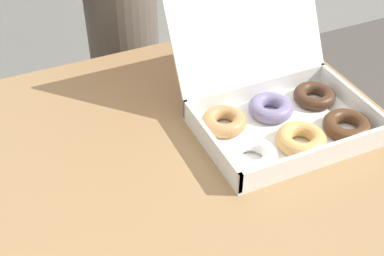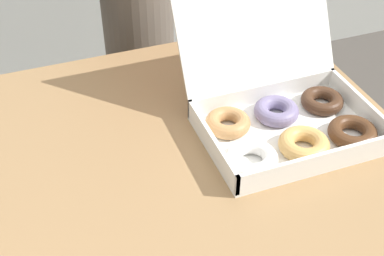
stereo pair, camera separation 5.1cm
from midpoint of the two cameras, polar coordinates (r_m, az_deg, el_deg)
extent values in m
cube|color=white|center=(1.11, 8.54, -0.25)|extent=(0.35, 0.25, 0.01)
cube|color=white|center=(1.03, 0.58, -1.65)|extent=(0.01, 0.25, 0.04)
cube|color=white|center=(1.18, 15.69, 2.85)|extent=(0.01, 0.25, 0.04)
cube|color=white|center=(1.02, 12.10, -3.00)|extent=(0.35, 0.01, 0.04)
cube|color=white|center=(1.18, 5.67, 4.03)|extent=(0.35, 0.01, 0.04)
cube|color=white|center=(1.16, 4.55, 10.97)|extent=(0.35, 0.12, 0.22)
torus|color=white|center=(1.02, 4.98, -2.98)|extent=(0.13, 0.13, 0.03)
torus|color=#B27F4C|center=(1.10, 2.13, 0.69)|extent=(0.12, 0.12, 0.03)
torus|color=tan|center=(1.07, 10.23, -1.25)|extent=(0.14, 0.14, 0.03)
torus|color=slate|center=(1.14, 7.14, 2.13)|extent=(0.11, 0.11, 0.03)
torus|color=#4C2D19|center=(1.12, 14.97, 0.23)|extent=(0.13, 0.13, 0.03)
torus|color=#422819|center=(1.19, 11.74, 3.37)|extent=(0.13, 0.13, 0.03)
cylinder|color=#665B51|center=(1.76, -7.58, 3.37)|extent=(0.21, 0.21, 0.91)
camera|label=1|loc=(0.03, -91.52, -1.23)|focal=50.00mm
camera|label=2|loc=(0.03, 88.48, 1.23)|focal=50.00mm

